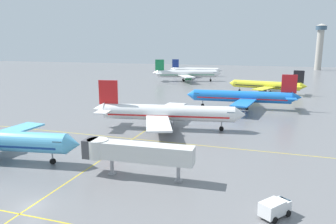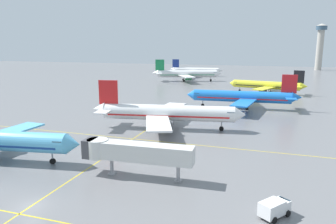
{
  "view_description": "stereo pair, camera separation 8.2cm",
  "coord_description": "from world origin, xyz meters",
  "views": [
    {
      "loc": [
        28.48,
        -30.63,
        20.34
      ],
      "look_at": [
        4.59,
        42.82,
        4.17
      ],
      "focal_mm": 34.42,
      "sensor_mm": 36.0,
      "label": 1
    },
    {
      "loc": [
        28.56,
        -30.61,
        20.34
      ],
      "look_at": [
        4.59,
        42.82,
        4.17
      ],
      "focal_mm": 34.42,
      "sensor_mm": 36.0,
      "label": 2
    }
  ],
  "objects": [
    {
      "name": "airliner_far_left_stand",
      "position": [
        26.3,
        112.18,
        3.47
      ],
      "size": [
        32.59,
        27.77,
        10.16
      ],
      "color": "yellow",
      "rests_on": "ground"
    },
    {
      "name": "jet_bridge",
      "position": [
        8.0,
        12.95,
        4.06
      ],
      "size": [
        17.82,
        3.86,
        5.58
      ],
      "color": "silver",
      "rests_on": "ground"
    },
    {
      "name": "service_truck_red_van",
      "position": [
        29.75,
        7.06,
        1.18
      ],
      "size": [
        3.93,
        4.39,
        2.1
      ],
      "color": "white",
      "rests_on": "ground"
    },
    {
      "name": "airliner_distant_taxiway",
      "position": [
        -20.7,
        178.9,
        3.7
      ],
      "size": [
        34.9,
        29.93,
        10.84
      ],
      "color": "white",
      "rests_on": "ground"
    },
    {
      "name": "airliner_third_row",
      "position": [
        19.7,
        74.67,
        3.86
      ],
      "size": [
        36.42,
        31.32,
        11.32
      ],
      "color": "blue",
      "rests_on": "ground"
    },
    {
      "name": "control_tower",
      "position": [
        63.08,
        259.82,
        21.5
      ],
      "size": [
        8.82,
        8.82,
        36.98
      ],
      "color": "#ADA89E",
      "rests_on": "ground"
    },
    {
      "name": "ground_plane",
      "position": [
        0.0,
        0.0,
        0.0
      ],
      "size": [
        600.0,
        600.0,
        0.0
      ],
      "primitive_type": "plane",
      "color": "slate"
    },
    {
      "name": "airliner_second_row",
      "position": [
        4.21,
        42.38,
        4.03
      ],
      "size": [
        37.84,
        32.25,
        11.79
      ],
      "color": "white",
      "rests_on": "ground"
    },
    {
      "name": "airliner_far_right_stand",
      "position": [
        -18.35,
        146.57,
        4.18
      ],
      "size": [
        38.19,
        32.7,
        12.23
      ],
      "color": "white",
      "rests_on": "ground"
    },
    {
      "name": "taxiway_markings",
      "position": [
        0.0,
        14.94,
        0.0
      ],
      "size": [
        125.46,
        74.52,
        0.01
      ],
      "color": "yellow",
      "rests_on": "ground"
    }
  ]
}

